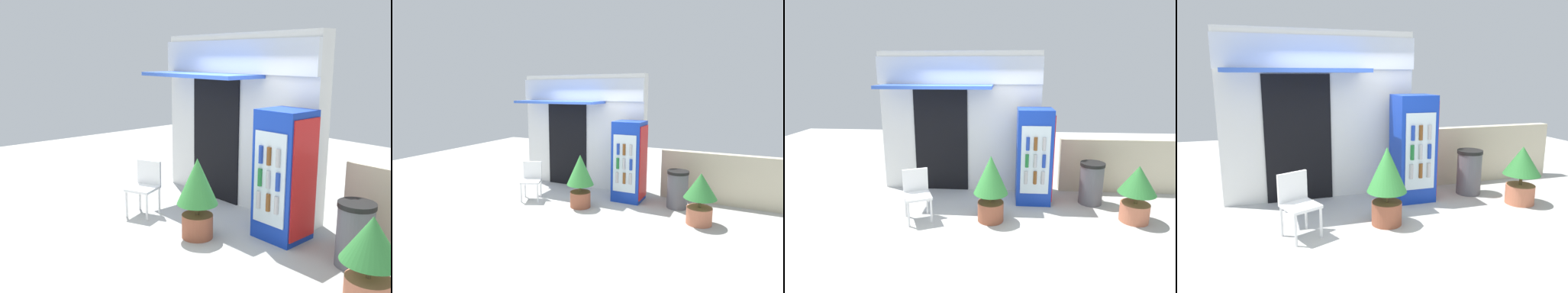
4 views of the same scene
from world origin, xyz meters
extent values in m
plane|color=#B2B2AD|center=(0.00, 0.00, 0.00)|extent=(16.00, 16.00, 0.00)
cube|color=silver|center=(-0.51, 1.59, 1.42)|extent=(3.26, 0.30, 2.85)
cube|color=white|center=(-0.51, 1.41, 2.47)|extent=(3.26, 0.08, 0.53)
cube|color=blue|center=(-0.91, 1.05, 2.18)|extent=(2.13, 0.80, 0.06)
cube|color=black|center=(-0.91, 1.43, 1.07)|extent=(1.10, 0.03, 2.13)
cube|color=#1438B2|center=(0.95, 0.96, 0.90)|extent=(0.64, 0.60, 1.80)
cube|color=silver|center=(0.95, 0.65, 0.90)|extent=(0.51, 0.02, 1.26)
cube|color=red|center=(1.28, 0.96, 0.90)|extent=(0.02, 0.54, 1.62)
cylinder|color=#B2B2B7|center=(0.79, 0.63, 0.58)|extent=(0.06, 0.06, 0.24)
cylinder|color=brown|center=(0.96, 0.63, 0.58)|extent=(0.06, 0.06, 0.24)
cylinder|color=#B2B2B7|center=(1.10, 0.63, 0.58)|extent=(0.06, 0.06, 0.24)
cylinder|color=#196B2D|center=(0.81, 0.63, 0.90)|extent=(0.06, 0.06, 0.24)
cylinder|color=#B2B2B7|center=(0.95, 0.63, 0.90)|extent=(0.06, 0.06, 0.24)
cylinder|color=#1938A5|center=(1.11, 0.63, 0.90)|extent=(0.06, 0.06, 0.24)
cylinder|color=#1938A5|center=(0.81, 0.63, 1.21)|extent=(0.06, 0.06, 0.24)
cylinder|color=brown|center=(0.95, 0.63, 1.21)|extent=(0.06, 0.06, 0.24)
cylinder|color=#B2B2B7|center=(1.10, 0.63, 1.21)|extent=(0.06, 0.06, 0.24)
cylinder|color=white|center=(-1.13, -0.27, 0.21)|extent=(0.04, 0.04, 0.42)
cylinder|color=white|center=(-0.79, -0.12, 0.21)|extent=(0.04, 0.04, 0.42)
cylinder|color=white|center=(-1.28, 0.09, 0.21)|extent=(0.04, 0.04, 0.42)
cylinder|color=white|center=(-0.95, 0.23, 0.21)|extent=(0.04, 0.04, 0.42)
cube|color=white|center=(-1.04, -0.02, 0.44)|extent=(0.56, 0.57, 0.04)
cube|color=white|center=(-1.12, 0.17, 0.65)|extent=(0.40, 0.21, 0.39)
cylinder|color=#995138|center=(0.18, 0.06, 0.17)|extent=(0.44, 0.44, 0.33)
cylinder|color=brown|center=(0.18, 0.06, 0.41)|extent=(0.05, 0.05, 0.16)
cone|color=#388C3D|center=(0.18, 0.06, 0.81)|extent=(0.57, 0.57, 0.64)
cylinder|color=#BC6B4C|center=(2.59, 0.22, 0.16)|extent=(0.47, 0.47, 0.32)
cylinder|color=brown|center=(2.59, 0.22, 0.41)|extent=(0.05, 0.05, 0.18)
cone|color=#2D7533|center=(2.59, 0.22, 0.74)|extent=(0.60, 0.60, 0.47)
cylinder|color=#595960|center=(2.05, 0.92, 0.37)|extent=(0.43, 0.43, 0.74)
cylinder|color=black|center=(2.05, 0.92, 0.77)|extent=(0.45, 0.45, 0.06)
cube|color=beige|center=(2.89, 1.60, 0.56)|extent=(2.68, 0.20, 1.11)
camera|label=1|loc=(4.42, -3.65, 2.49)|focal=39.60mm
camera|label=2|loc=(3.30, -5.92, 2.46)|focal=30.28mm
camera|label=3|loc=(0.38, -4.83, 2.49)|focal=28.89mm
camera|label=4|loc=(-1.40, -4.48, 2.11)|focal=32.56mm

